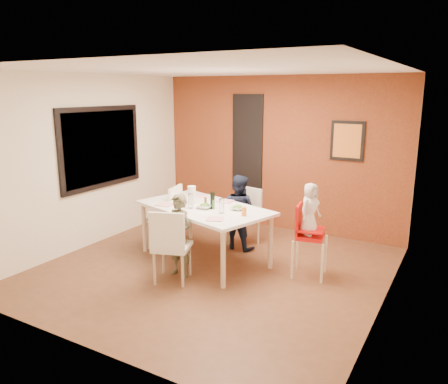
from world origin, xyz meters
The scene contains 35 objects.
ground centered at (0.00, 0.00, 0.00)m, with size 4.50×4.50×0.00m, color brown.
ceiling centered at (0.00, 0.00, 2.70)m, with size 4.50×4.50×0.02m, color white.
wall_back centered at (0.00, 2.25, 1.35)m, with size 4.50×0.02×2.70m, color #F2E7C8.
wall_front centered at (0.00, -2.25, 1.35)m, with size 4.50×0.02×2.70m, color #F2E7C8.
wall_left centered at (-2.25, 0.00, 1.35)m, with size 0.02×4.50×2.70m, color #F2E7C8.
wall_right centered at (2.25, 0.00, 1.35)m, with size 0.02×4.50×2.70m, color #F2E7C8.
brick_accent_wall centered at (0.00, 2.23, 1.35)m, with size 4.50×0.02×2.70m, color maroon.
picture_window_frame centered at (-2.22, 0.20, 1.55)m, with size 0.05×1.70×1.30m, color black.
picture_window_pane centered at (-2.21, 0.20, 1.55)m, with size 0.02×1.55×1.15m, color black.
glassblock_strip centered at (-0.60, 2.21, 1.50)m, with size 0.55×0.03×1.70m, color silver.
glassblock_surround centered at (-0.60, 2.21, 1.50)m, with size 0.60×0.03×1.76m, color black.
art_print_frame centered at (1.20, 2.21, 1.65)m, with size 0.54×0.03×0.64m, color black.
art_print_canvas centered at (1.20, 2.19, 1.65)m, with size 0.44×0.01×0.54m, color orange.
dining_table centered at (-0.30, 0.25, 0.74)m, with size 2.18×1.60×0.81m.
chair_near centered at (-0.25, -0.65, 0.55)m, with size 0.58×0.58×0.98m.
chair_far centered at (-0.08, 1.17, 0.51)m, with size 0.51×0.51×0.92m.
chair_left centered at (-1.07, 0.42, 0.56)m, with size 0.55×0.55×1.00m.
high_chair centered at (1.18, 0.45, 0.59)m, with size 0.48×0.48×0.99m.
child_near centered at (-0.28, -0.41, 0.57)m, with size 0.41×0.27×1.13m, color brown.
child_far centered at (-0.10, 0.93, 0.59)m, with size 0.57×0.45×1.18m, color black.
toddler centered at (1.21, 0.46, 0.93)m, with size 0.34×0.22×0.69m, color beige.
plate_near_left centered at (-0.84, 0.04, 0.82)m, with size 0.23×0.23×0.01m, color white.
plate_far_mid centered at (-0.18, 0.64, 0.82)m, with size 0.24×0.24×0.01m, color white.
plate_near_right centered at (0.17, -0.23, 0.82)m, with size 0.22×0.22×0.01m, color white.
plate_far_left centered at (-0.75, 0.75, 0.82)m, with size 0.22×0.22×0.01m, color white.
salad_bowl_a centered at (-0.24, 0.17, 0.84)m, with size 0.23×0.23×0.06m, color white.
salad_bowl_b centered at (0.21, 0.33, 0.84)m, with size 0.19×0.19×0.05m, color silver.
wine_bottle centered at (-0.13, 0.19, 0.94)m, with size 0.07×0.07×0.25m, color black.
wine_glass_a centered at (-0.42, 0.08, 0.92)m, with size 0.07×0.07×0.21m, color silver.
wine_glass_b centered at (0.09, 0.08, 0.91)m, with size 0.07×0.07×0.20m, color white.
paper_towel_roll centered at (-0.54, 0.28, 0.95)m, with size 0.12×0.12×0.27m, color white.
condiment_red centered at (-0.16, 0.23, 0.89)m, with size 0.04×0.04×0.15m, color red.
condiment_green centered at (-0.11, 0.18, 0.88)m, with size 0.04×0.04×0.14m, color #307125.
condiment_brown centered at (-0.27, 0.24, 0.88)m, with size 0.04×0.04×0.15m, color brown.
sippy_cup centered at (0.42, 0.11, 0.87)m, with size 0.07×0.07×0.12m, color orange.
Camera 1 is at (2.96, -4.88, 2.44)m, focal length 35.00 mm.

